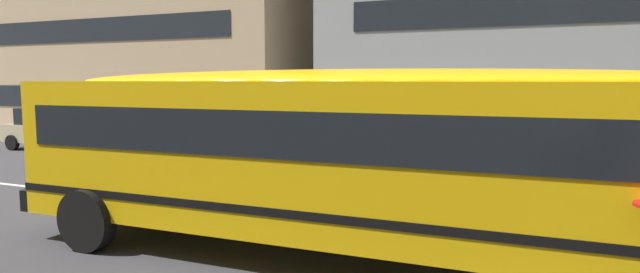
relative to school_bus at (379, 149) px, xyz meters
The scene contains 6 objects.
ground_plane 3.94m from the school_bus, 146.79° to the left, with size 400.00×400.00×0.00m, color #38383D.
sidewalk_far 10.90m from the school_bus, 105.99° to the left, with size 120.00×3.00×0.01m, color gray.
lane_centreline 3.94m from the school_bus, 146.79° to the left, with size 110.00×0.16×0.01m, color silver.
school_bus is the anchor object (origin of this frame).
parked_car_silver_beside_sign 13.09m from the school_bus, 142.80° to the left, with size 3.91×1.90×1.64m.
parked_car_beige_end_of_row 17.52m from the school_bus, 154.22° to the left, with size 3.93×1.95×1.64m.
Camera 1 is at (5.24, -9.41, 2.74)m, focal length 29.80 mm.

